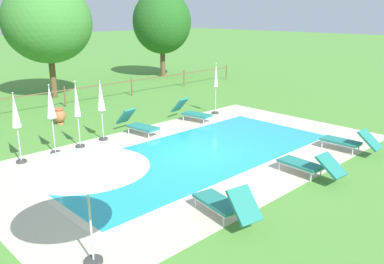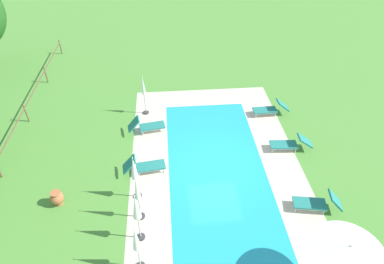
# 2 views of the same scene
# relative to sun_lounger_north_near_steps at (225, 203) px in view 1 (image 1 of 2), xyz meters

# --- Properties ---
(ground_plane) EXTENTS (160.00, 160.00, 0.00)m
(ground_plane) POSITION_rel_sun_lounger_north_near_steps_xyz_m (2.69, 3.66, -0.39)
(ground_plane) COLOR #518E38
(pool_deck_paving) EXTENTS (13.63, 7.84, 0.01)m
(pool_deck_paving) POSITION_rel_sun_lounger_north_near_steps_xyz_m (2.69, 3.66, -0.39)
(pool_deck_paving) COLOR beige
(pool_deck_paving) RESTS_ON ground
(swimming_pool_water) EXTENTS (10.18, 4.40, 0.01)m
(swimming_pool_water) POSITION_rel_sun_lounger_north_near_steps_xyz_m (2.69, 3.66, -0.38)
(swimming_pool_water) COLOR #23A8C1
(swimming_pool_water) RESTS_ON ground
(pool_coping_rim) EXTENTS (10.66, 4.88, 0.01)m
(pool_coping_rim) POSITION_rel_sun_lounger_north_near_steps_xyz_m (2.69, 3.66, -0.38)
(pool_coping_rim) COLOR beige
(pool_coping_rim) RESTS_ON ground
(sun_lounger_north_near_steps) EXTENTS (0.93, 1.97, 0.96)m
(sun_lounger_north_near_steps) POSITION_rel_sun_lounger_north_near_steps_xyz_m (0.00, 0.00, 0.00)
(sun_lounger_north_near_steps) COLOR #237A70
(sun_lounger_north_near_steps) RESTS_ON ground
(sun_lounger_north_mid) EXTENTS (0.73, 2.05, 0.82)m
(sun_lounger_north_mid) POSITION_rel_sun_lounger_north_near_steps_xyz_m (3.65, -0.05, -0.02)
(sun_lounger_north_mid) COLOR #237A70
(sun_lounger_north_mid) RESTS_ON ground
(sun_lounger_north_far) EXTENTS (0.84, 1.96, 0.95)m
(sun_lounger_north_far) POSITION_rel_sun_lounger_north_near_steps_xyz_m (2.70, 6.92, -0.00)
(sun_lounger_north_far) COLOR #237A70
(sun_lounger_north_far) RESTS_ON ground
(sun_lounger_north_end) EXTENTS (0.66, 1.99, 0.87)m
(sun_lounger_north_end) POSITION_rel_sun_lounger_north_near_steps_xyz_m (6.60, 0.12, -0.01)
(sun_lounger_north_end) COLOR #237A70
(sun_lounger_north_end) RESTS_ON ground
(sun_lounger_south_near_corner) EXTENTS (0.91, 1.97, 0.96)m
(sun_lounger_south_near_corner) POSITION_rel_sun_lounger_north_near_steps_xyz_m (5.64, 6.88, -0.00)
(sun_lounger_south_near_corner) COLOR #237A70
(sun_lounger_south_near_corner) RESTS_ON ground
(patio_umbrella_open_foreground) EXTENTS (2.29, 2.29, 2.35)m
(patio_umbrella_open_foreground) POSITION_rel_sun_lounger_north_near_steps_xyz_m (-3.12, 0.63, 1.73)
(patio_umbrella_open_foreground) COLOR #383838
(patio_umbrella_open_foreground) RESTS_ON ground
(patio_umbrella_closed_row_west) EXTENTS (0.32, 0.32, 2.40)m
(patio_umbrella_closed_row_west) POSITION_rel_sun_lounger_north_near_steps_xyz_m (0.20, 7.03, 1.13)
(patio_umbrella_closed_row_west) COLOR #383838
(patio_umbrella_closed_row_west) RESTS_ON ground
(patio_umbrella_closed_row_mid_west) EXTENTS (0.32, 0.32, 2.27)m
(patio_umbrella_closed_row_mid_west) POSITION_rel_sun_lounger_north_near_steps_xyz_m (1.27, 7.19, 1.15)
(patio_umbrella_closed_row_mid_west) COLOR #383838
(patio_umbrella_closed_row_mid_west) RESTS_ON ground
(patio_umbrella_closed_row_centre) EXTENTS (0.32, 0.32, 2.30)m
(patio_umbrella_closed_row_centre) POSITION_rel_sun_lounger_north_near_steps_xyz_m (-1.92, 6.97, 1.15)
(patio_umbrella_closed_row_centre) COLOR #383838
(patio_umbrella_closed_row_centre) RESTS_ON ground
(patio_umbrella_closed_row_mid_east) EXTENTS (0.32, 0.32, 2.39)m
(patio_umbrella_closed_row_mid_east) POSITION_rel_sun_lounger_north_near_steps_xyz_m (-0.75, 7.00, 1.26)
(patio_umbrella_closed_row_mid_east) COLOR #383838
(patio_umbrella_closed_row_mid_east) RESTS_ON ground
(patio_umbrella_closed_row_east) EXTENTS (0.32, 0.32, 2.38)m
(patio_umbrella_closed_row_east) POSITION_rel_sun_lounger_north_near_steps_xyz_m (7.31, 6.99, 1.12)
(patio_umbrella_closed_row_east) COLOR #383838
(patio_umbrella_closed_row_east) RESTS_ON ground
(terracotta_urn_near_fence) EXTENTS (0.54, 0.54, 0.70)m
(terracotta_urn_near_fence) POSITION_rel_sun_lounger_north_near_steps_xyz_m (1.15, 10.43, -0.01)
(terracotta_urn_near_fence) COLOR #B7663D
(terracotta_urn_near_fence) RESTS_ON ground
(perimeter_fence) EXTENTS (25.04, 0.08, 1.05)m
(perimeter_fence) POSITION_rel_sun_lounger_north_near_steps_xyz_m (2.92, 13.32, 0.32)
(perimeter_fence) COLOR brown
(perimeter_fence) RESTS_ON ground
(tree_west_mid) EXTENTS (4.22, 4.22, 6.22)m
(tree_west_mid) POSITION_rel_sun_lounger_north_near_steps_xyz_m (12.99, 17.50, 3.55)
(tree_west_mid) COLOR brown
(tree_west_mid) RESTS_ON ground
(tree_centre) EXTENTS (4.72, 4.72, 6.33)m
(tree_centre) POSITION_rel_sun_lounger_north_near_steps_xyz_m (3.60, 15.88, 3.73)
(tree_centre) COLOR brown
(tree_centre) RESTS_ON ground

